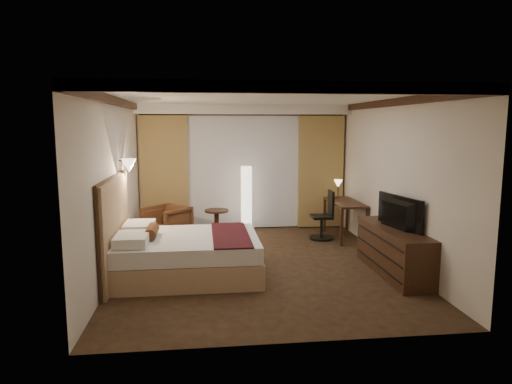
{
  "coord_description": "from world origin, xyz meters",
  "views": [
    {
      "loc": [
        -0.9,
        -7.19,
        2.27
      ],
      "look_at": [
        0.0,
        0.4,
        1.15
      ],
      "focal_mm": 32.0,
      "sensor_mm": 36.0,
      "label": 1
    }
  ],
  "objects": [
    {
      "name": "headboard",
      "position": [
        -2.2,
        -0.4,
        0.75
      ],
      "size": [
        0.12,
        1.96,
        1.5
      ],
      "primitive_type": null,
      "color": "tan",
      "rests_on": "floor"
    },
    {
      "name": "curtain_left_drape",
      "position": [
        -1.7,
        2.61,
        1.25
      ],
      "size": [
        1.0,
        0.14,
        2.45
      ],
      "primitive_type": "cube",
      "color": "#A58D4B",
      "rests_on": "back_wall"
    },
    {
      "name": "right_wall",
      "position": [
        2.25,
        0.0,
        1.35
      ],
      "size": [
        0.02,
        5.5,
        2.7
      ],
      "primitive_type": "cube",
      "color": "beige",
      "rests_on": "floor"
    },
    {
      "name": "floor",
      "position": [
        0.0,
        0.0,
        0.0
      ],
      "size": [
        4.5,
        5.5,
        0.01
      ],
      "primitive_type": "cube",
      "color": "black",
      "rests_on": "ground"
    },
    {
      "name": "floor_lamp",
      "position": [
        0.01,
        2.16,
        0.72
      ],
      "size": [
        0.3,
        0.3,
        1.44
      ],
      "primitive_type": null,
      "color": "white",
      "rests_on": "floor"
    },
    {
      "name": "curtain_right_drape",
      "position": [
        1.7,
        2.61,
        1.25
      ],
      "size": [
        1.0,
        0.14,
        2.45
      ],
      "primitive_type": "cube",
      "color": "#A58D4B",
      "rests_on": "back_wall"
    },
    {
      "name": "side_table",
      "position": [
        -0.62,
        2.07,
        0.27
      ],
      "size": [
        0.5,
        0.5,
        0.54
      ],
      "primitive_type": null,
      "color": "black",
      "rests_on": "floor"
    },
    {
      "name": "curtain_sheer",
      "position": [
        0.0,
        2.67,
        1.25
      ],
      "size": [
        2.48,
        0.04,
        2.45
      ],
      "primitive_type": "cube",
      "color": "silver",
      "rests_on": "back_wall"
    },
    {
      "name": "soffit",
      "position": [
        0.0,
        2.5,
        2.6
      ],
      "size": [
        4.5,
        0.5,
        0.2
      ],
      "primitive_type": "cube",
      "color": "white",
      "rests_on": "ceiling"
    },
    {
      "name": "desk",
      "position": [
        1.95,
        1.59,
        0.38
      ],
      "size": [
        0.55,
        1.3,
        0.75
      ],
      "primitive_type": null,
      "color": "black",
      "rests_on": "floor"
    },
    {
      "name": "dresser",
      "position": [
        2.0,
        -0.7,
        0.36
      ],
      "size": [
        0.5,
        1.86,
        0.72
      ],
      "primitive_type": null,
      "color": "black",
      "rests_on": "floor"
    },
    {
      "name": "office_chair",
      "position": [
        1.46,
        1.54,
        0.49
      ],
      "size": [
        0.49,
        0.49,
        0.99
      ],
      "primitive_type": null,
      "rotation": [
        0.0,
        0.0,
        -0.03
      ],
      "color": "black",
      "rests_on": "floor"
    },
    {
      "name": "armchair",
      "position": [
        -1.61,
        1.78,
        0.38
      ],
      "size": [
        1.02,
        1.02,
        0.76
      ],
      "primitive_type": "imported",
      "rotation": [
        0.0,
        0.0,
        -0.77
      ],
      "color": "#472915",
      "rests_on": "floor"
    },
    {
      "name": "left_wall",
      "position": [
        -2.25,
        0.0,
        1.35
      ],
      "size": [
        0.02,
        5.5,
        2.7
      ],
      "primitive_type": "cube",
      "color": "beige",
      "rests_on": "floor"
    },
    {
      "name": "crown_molding",
      "position": [
        0.0,
        0.0,
        2.64
      ],
      "size": [
        4.5,
        5.5,
        0.12
      ],
      "primitive_type": null,
      "color": "black",
      "rests_on": "ceiling"
    },
    {
      "name": "back_wall",
      "position": [
        0.0,
        2.75,
        1.35
      ],
      "size": [
        4.5,
        0.02,
        2.7
      ],
      "primitive_type": "cube",
      "color": "beige",
      "rests_on": "floor"
    },
    {
      "name": "desk_lamp",
      "position": [
        1.95,
        2.09,
        0.92
      ],
      "size": [
        0.18,
        0.18,
        0.34
      ],
      "primitive_type": null,
      "color": "#FFD899",
      "rests_on": "desk"
    },
    {
      "name": "television",
      "position": [
        1.97,
        -0.7,
        1.03
      ],
      "size": [
        0.81,
        1.17,
        0.14
      ],
      "primitive_type": "imported",
      "rotation": [
        0.0,
        0.0,
        1.76
      ],
      "color": "black",
      "rests_on": "dresser"
    },
    {
      "name": "wall_sconce",
      "position": [
        -2.09,
        0.43,
        1.62
      ],
      "size": [
        0.24,
        0.24,
        0.24
      ],
      "primitive_type": null,
      "color": "white",
      "rests_on": "left_wall"
    },
    {
      "name": "bed",
      "position": [
        -1.13,
        -0.4,
        0.31
      ],
      "size": [
        2.13,
        1.66,
        0.62
      ],
      "primitive_type": null,
      "color": "white",
      "rests_on": "floor"
    },
    {
      "name": "ceiling",
      "position": [
        0.0,
        0.0,
        2.7
      ],
      "size": [
        4.5,
        5.5,
        0.01
      ],
      "primitive_type": "cube",
      "color": "white",
      "rests_on": "back_wall"
    }
  ]
}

